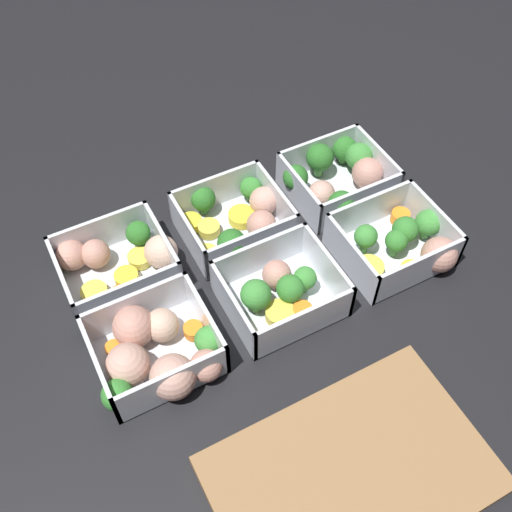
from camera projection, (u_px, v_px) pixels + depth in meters
ground_plane at (256, 265)px, 0.79m from camera, size 4.00×4.00×0.00m
container_near_left at (338, 175)px, 0.85m from camera, size 0.15×0.13×0.06m
container_near_center at (237, 219)px, 0.81m from camera, size 0.15×0.13×0.06m
container_near_right at (118, 261)px, 0.76m from camera, size 0.16×0.13×0.06m
container_far_left at (404, 243)px, 0.78m from camera, size 0.14×0.14×0.06m
container_far_center at (280, 291)px, 0.73m from camera, size 0.14×0.12×0.06m
container_far_right at (155, 353)px, 0.68m from camera, size 0.15×0.15×0.06m
cutting_board at (351, 474)px, 0.61m from camera, size 0.28×0.18×0.02m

